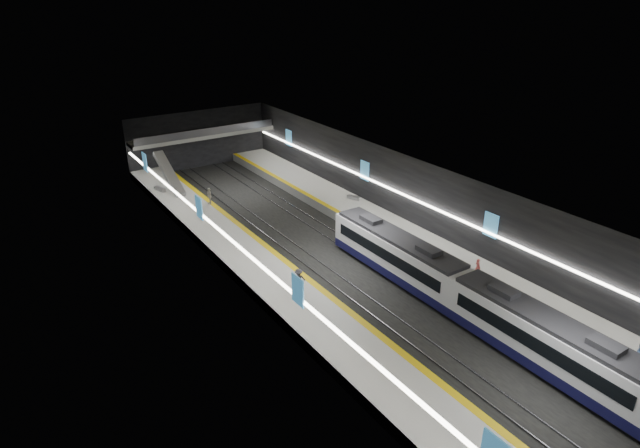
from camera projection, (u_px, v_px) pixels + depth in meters
ground at (345, 264)px, 49.81m from camera, size 70.00×70.00×0.00m
ceiling at (347, 183)px, 46.53m from camera, size 20.00×70.00×0.04m
wall_left at (246, 253)px, 43.14m from camera, size 0.04×70.00×8.00m
wall_right at (427, 202)px, 53.20m from camera, size 0.04×70.00×8.00m
wall_back at (199, 139)px, 74.79m from camera, size 20.00×0.04×8.00m
platform_left at (274, 282)px, 45.83m from camera, size 5.00×70.00×1.00m
tile_surface_left at (274, 277)px, 45.62m from camera, size 5.00×70.00×0.02m
tactile_strip_left at (296, 270)px, 46.73m from camera, size 0.60×70.00×0.02m
platform_right at (406, 240)px, 53.38m from camera, size 5.00×70.00×1.00m
tile_surface_right at (406, 235)px, 53.17m from camera, size 5.00×70.00×0.02m
tactile_strip_right at (389, 240)px, 52.06m from camera, size 0.60×70.00×0.02m
rails at (345, 263)px, 49.79m from camera, size 6.52×70.00×0.12m
train at (461, 291)px, 41.22m from camera, size 2.69×30.04×3.60m
ad_posters at (339, 216)px, 48.73m from camera, size 19.94×53.50×2.20m
cove_light_left at (248, 254)px, 43.32m from camera, size 0.25×68.60×0.12m
cove_light_right at (425, 204)px, 53.18m from camera, size 0.25×68.60×0.12m
mezzanine_bridge at (204, 135)px, 72.78m from camera, size 20.00×3.00×1.50m
escalator at (169, 173)px, 64.62m from camera, size 1.20×7.50×3.92m
bench_left_far at (160, 189)px, 64.51m from camera, size 0.97×1.79×0.42m
bench_right_far at (354, 198)px, 61.95m from camera, size 1.03×1.66×0.39m
passenger_right_a at (478, 268)px, 45.41m from camera, size 0.48×0.65×1.61m
passenger_left_a at (209, 196)px, 60.36m from camera, size 0.65×1.17×1.90m
passenger_left_b at (299, 279)px, 43.45m from camera, size 1.27×0.86×1.81m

